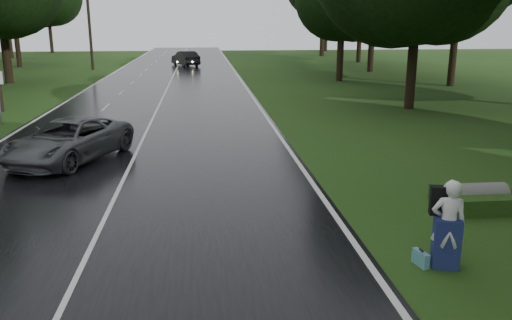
{
  "coord_description": "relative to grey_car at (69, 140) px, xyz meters",
  "views": [
    {
      "loc": [
        2.5,
        -10.38,
        4.83
      ],
      "look_at": [
        3.96,
        3.44,
        1.1
      ],
      "focal_mm": 36.41,
      "sensor_mm": 36.0,
      "label": 1
    }
  ],
  "objects": [
    {
      "name": "hitchhiker",
      "position": [
        9.49,
        -9.23,
        0.09
      ],
      "size": [
        0.77,
        0.73,
        1.85
      ],
      "color": "silver",
      "rests_on": "ground"
    },
    {
      "name": "culvert",
      "position": [
        12.05,
        -5.96,
        -0.77
      ],
      "size": [
        1.32,
        0.66,
        0.66
      ],
      "primitive_type": "cylinder",
      "rotation": [
        0.0,
        1.57,
        0.0
      ],
      "color": "slate",
      "rests_on": "ground"
    },
    {
      "name": "utility_pole_far",
      "position": [
        -6.31,
        36.78,
        -0.77
      ],
      "size": [
        1.8,
        0.28,
        9.88
      ],
      "primitive_type": null,
      "color": "black",
      "rests_on": "ground"
    },
    {
      "name": "utility_pole_mid",
      "position": [
        -6.31,
        11.24,
        -0.77
      ],
      "size": [
        1.8,
        0.28,
        9.13
      ],
      "primitive_type": null,
      "color": "black",
      "rests_on": "ground"
    },
    {
      "name": "grey_car",
      "position": [
        0.0,
        0.0,
        0.0
      ],
      "size": [
        4.33,
        5.79,
        1.46
      ],
      "primitive_type": "imported",
      "rotation": [
        0.0,
        0.0,
        5.87
      ],
      "color": "#4F5255",
      "rests_on": "road"
    },
    {
      "name": "road",
      "position": [
        2.19,
        11.97,
        -0.75
      ],
      "size": [
        12.0,
        140.0,
        0.04
      ],
      "primitive_type": "cube",
      "color": "black",
      "rests_on": "ground"
    },
    {
      "name": "tree_left_f",
      "position": [
        -14.89,
        41.07,
        -0.77
      ],
      "size": [
        9.59,
        9.59,
        14.99
      ],
      "primitive_type": null,
      "color": "black",
      "rests_on": "ground"
    },
    {
      "name": "lane_center",
      "position": [
        2.19,
        11.97,
        -0.73
      ],
      "size": [
        0.12,
        140.0,
        0.01
      ],
      "primitive_type": "cube",
      "color": "silver",
      "rests_on": "road"
    },
    {
      "name": "ground",
      "position": [
        2.19,
        -8.03,
        -0.77
      ],
      "size": [
        160.0,
        160.0,
        0.0
      ],
      "primitive_type": "plane",
      "color": "#224213",
      "rests_on": "ground"
    },
    {
      "name": "tree_right_d",
      "position": [
        16.46,
        9.9,
        -0.77
      ],
      "size": [
        8.55,
        8.55,
        13.35
      ],
      "primitive_type": null,
      "color": "black",
      "rests_on": "ground"
    },
    {
      "name": "far_car",
      "position": [
        3.03,
        40.33,
        0.07
      ],
      "size": [
        3.36,
        5.15,
        1.6
      ],
      "primitive_type": "imported",
      "rotation": [
        0.0,
        0.0,
        3.52
      ],
      "color": "black",
      "rests_on": "road"
    },
    {
      "name": "suitcase",
      "position": [
        9.04,
        -9.14,
        -0.62
      ],
      "size": [
        0.22,
        0.46,
        0.31
      ],
      "primitive_type": "cube",
      "rotation": [
        0.0,
        0.0,
        0.23
      ],
      "color": "teal",
      "rests_on": "ground"
    },
    {
      "name": "tree_right_f",
      "position": [
        20.03,
        38.04,
        -0.77
      ],
      "size": [
        8.24,
        8.24,
        12.88
      ],
      "primitive_type": null,
      "color": "black",
      "rests_on": "ground"
    },
    {
      "name": "tree_right_e",
      "position": [
        16.14,
        24.09,
        -0.77
      ],
      "size": [
        7.72,
        7.72,
        12.06
      ],
      "primitive_type": null,
      "color": "black",
      "rests_on": "ground"
    },
    {
      "name": "tree_left_e",
      "position": [
        -10.69,
        25.46,
        -0.77
      ],
      "size": [
        8.79,
        8.79,
        13.73
      ],
      "primitive_type": null,
      "color": "black",
      "rests_on": "ground"
    },
    {
      "name": "road_sign_b",
      "position": [
        -5.01,
        7.55,
        -0.77
      ],
      "size": [
        0.61,
        0.1,
        2.53
      ],
      "primitive_type": null,
      "color": "white",
      "rests_on": "ground"
    }
  ]
}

